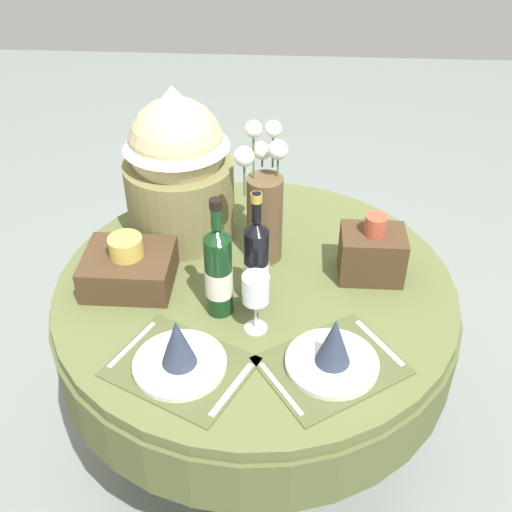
{
  "coord_description": "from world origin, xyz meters",
  "views": [
    {
      "loc": [
        0.09,
        -1.45,
        1.93
      ],
      "look_at": [
        0.0,
        0.03,
        0.81
      ],
      "focal_mm": 44.31,
      "sensor_mm": 36.0,
      "label": 1
    }
  ],
  "objects_px": {
    "dining_table": "(255,318)",
    "gift_tub_back_left": "(178,160)",
    "wine_bottle_left": "(219,271)",
    "wine_bottle_right": "(256,263)",
    "woven_basket_side_right": "(372,253)",
    "place_setting_right": "(333,353)",
    "wine_glass_right": "(256,290)",
    "place_setting_left": "(179,354)",
    "flower_vase": "(264,205)",
    "woven_basket_side_left": "(129,267)"
  },
  "relations": [
    {
      "from": "dining_table",
      "to": "wine_glass_right",
      "type": "distance_m",
      "value": 0.34
    },
    {
      "from": "gift_tub_back_left",
      "to": "wine_bottle_right",
      "type": "bearing_deg",
      "value": -52.33
    },
    {
      "from": "place_setting_right",
      "to": "wine_glass_right",
      "type": "distance_m",
      "value": 0.26
    },
    {
      "from": "woven_basket_side_left",
      "to": "wine_bottle_right",
      "type": "bearing_deg",
      "value": -9.42
    },
    {
      "from": "place_setting_right",
      "to": "woven_basket_side_right",
      "type": "distance_m",
      "value": 0.41
    },
    {
      "from": "woven_basket_side_right",
      "to": "place_setting_right",
      "type": "bearing_deg",
      "value": -108.12
    },
    {
      "from": "wine_bottle_left",
      "to": "wine_glass_right",
      "type": "relative_size",
      "value": 2.01
    },
    {
      "from": "place_setting_left",
      "to": "wine_bottle_right",
      "type": "relative_size",
      "value": 1.16
    },
    {
      "from": "place_setting_right",
      "to": "woven_basket_side_right",
      "type": "xyz_separation_m",
      "value": [
        0.13,
        0.39,
        0.03
      ]
    },
    {
      "from": "gift_tub_back_left",
      "to": "woven_basket_side_left",
      "type": "xyz_separation_m",
      "value": [
        -0.11,
        -0.28,
        -0.21
      ]
    },
    {
      "from": "wine_glass_right",
      "to": "gift_tub_back_left",
      "type": "relative_size",
      "value": 0.36
    },
    {
      "from": "place_setting_right",
      "to": "wine_glass_right",
      "type": "relative_size",
      "value": 2.34
    },
    {
      "from": "wine_glass_right",
      "to": "woven_basket_side_right",
      "type": "distance_m",
      "value": 0.42
    },
    {
      "from": "gift_tub_back_left",
      "to": "dining_table",
      "type": "bearing_deg",
      "value": -45.5
    },
    {
      "from": "gift_tub_back_left",
      "to": "woven_basket_side_left",
      "type": "distance_m",
      "value": 0.37
    },
    {
      "from": "flower_vase",
      "to": "wine_bottle_left",
      "type": "relative_size",
      "value": 1.25
    },
    {
      "from": "dining_table",
      "to": "wine_bottle_left",
      "type": "distance_m",
      "value": 0.32
    },
    {
      "from": "wine_bottle_right",
      "to": "wine_glass_right",
      "type": "height_order",
      "value": "wine_bottle_right"
    },
    {
      "from": "place_setting_left",
      "to": "flower_vase",
      "type": "relative_size",
      "value": 0.91
    },
    {
      "from": "place_setting_left",
      "to": "gift_tub_back_left",
      "type": "distance_m",
      "value": 0.65
    },
    {
      "from": "place_setting_left",
      "to": "place_setting_right",
      "type": "xyz_separation_m",
      "value": [
        0.39,
        0.03,
        0.0
      ]
    },
    {
      "from": "wine_bottle_left",
      "to": "woven_basket_side_right",
      "type": "xyz_separation_m",
      "value": [
        0.43,
        0.19,
        -0.06
      ]
    },
    {
      "from": "place_setting_left",
      "to": "wine_glass_right",
      "type": "height_order",
      "value": "wine_glass_right"
    },
    {
      "from": "dining_table",
      "to": "wine_glass_right",
      "type": "bearing_deg",
      "value": -86.14
    },
    {
      "from": "flower_vase",
      "to": "gift_tub_back_left",
      "type": "bearing_deg",
      "value": 156.13
    },
    {
      "from": "wine_bottle_right",
      "to": "woven_basket_side_left",
      "type": "height_order",
      "value": "wine_bottle_right"
    },
    {
      "from": "place_setting_right",
      "to": "wine_bottle_left",
      "type": "relative_size",
      "value": 1.16
    },
    {
      "from": "place_setting_left",
      "to": "wine_glass_right",
      "type": "relative_size",
      "value": 2.3
    },
    {
      "from": "gift_tub_back_left",
      "to": "woven_basket_side_left",
      "type": "height_order",
      "value": "gift_tub_back_left"
    },
    {
      "from": "wine_glass_right",
      "to": "woven_basket_side_right",
      "type": "height_order",
      "value": "woven_basket_side_right"
    },
    {
      "from": "place_setting_left",
      "to": "woven_basket_side_left",
      "type": "bearing_deg",
      "value": 121.28
    },
    {
      "from": "place_setting_left",
      "to": "flower_vase",
      "type": "distance_m",
      "value": 0.54
    },
    {
      "from": "woven_basket_side_left",
      "to": "gift_tub_back_left",
      "type": "bearing_deg",
      "value": 67.75
    },
    {
      "from": "place_setting_left",
      "to": "place_setting_right",
      "type": "distance_m",
      "value": 0.39
    },
    {
      "from": "place_setting_left",
      "to": "wine_bottle_left",
      "type": "height_order",
      "value": "wine_bottle_left"
    },
    {
      "from": "gift_tub_back_left",
      "to": "place_setting_left",
      "type": "bearing_deg",
      "value": -82.01
    },
    {
      "from": "place_setting_right",
      "to": "wine_glass_right",
      "type": "height_order",
      "value": "wine_glass_right"
    },
    {
      "from": "wine_bottle_right",
      "to": "woven_basket_side_left",
      "type": "relative_size",
      "value": 1.41
    },
    {
      "from": "wine_bottle_right",
      "to": "wine_bottle_left",
      "type": "bearing_deg",
      "value": -157.59
    },
    {
      "from": "gift_tub_back_left",
      "to": "woven_basket_side_right",
      "type": "relative_size",
      "value": 2.4
    },
    {
      "from": "flower_vase",
      "to": "dining_table",
      "type": "bearing_deg",
      "value": -97.33
    },
    {
      "from": "dining_table",
      "to": "gift_tub_back_left",
      "type": "distance_m",
      "value": 0.54
    },
    {
      "from": "wine_bottle_left",
      "to": "wine_bottle_right",
      "type": "relative_size",
      "value": 1.01
    },
    {
      "from": "wine_bottle_right",
      "to": "gift_tub_back_left",
      "type": "distance_m",
      "value": 0.45
    },
    {
      "from": "wine_bottle_left",
      "to": "woven_basket_side_left",
      "type": "relative_size",
      "value": 1.43
    },
    {
      "from": "flower_vase",
      "to": "woven_basket_side_left",
      "type": "relative_size",
      "value": 1.79
    },
    {
      "from": "dining_table",
      "to": "place_setting_left",
      "type": "bearing_deg",
      "value": -116.16
    },
    {
      "from": "wine_bottle_left",
      "to": "gift_tub_back_left",
      "type": "bearing_deg",
      "value": 113.19
    },
    {
      "from": "place_setting_left",
      "to": "woven_basket_side_right",
      "type": "bearing_deg",
      "value": 38.92
    },
    {
      "from": "dining_table",
      "to": "place_setting_left",
      "type": "height_order",
      "value": "place_setting_left"
    }
  ]
}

